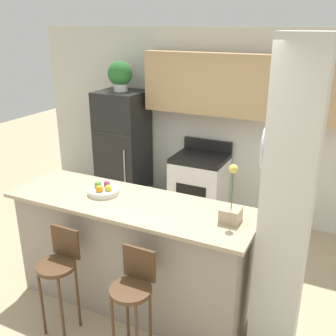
{
  "coord_description": "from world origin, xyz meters",
  "views": [
    {
      "loc": [
        1.71,
        -2.73,
        2.6
      ],
      "look_at": [
        0.0,
        0.8,
        1.14
      ],
      "focal_mm": 42.0,
      "sensor_mm": 36.0,
      "label": 1
    }
  ],
  "objects": [
    {
      "name": "potted_plant_on_fridge",
      "position": [
        -1.29,
        1.94,
        1.92
      ],
      "size": [
        0.34,
        0.34,
        0.41
      ],
      "color": "silver",
      "rests_on": "refrigerator"
    },
    {
      "name": "orchid_vase",
      "position": [
        0.93,
        0.03,
        1.19
      ],
      "size": [
        0.16,
        0.16,
        0.49
      ],
      "color": "tan",
      "rests_on": "counter_bar"
    },
    {
      "name": "ground_plane",
      "position": [
        0.0,
        0.0,
        0.0
      ],
      "size": [
        14.0,
        14.0,
        0.0
      ],
      "primitive_type": "plane",
      "color": "tan"
    },
    {
      "name": "trash_bin",
      "position": [
        -0.74,
        1.74,
        0.19
      ],
      "size": [
        0.28,
        0.28,
        0.38
      ],
      "color": "#59595B",
      "rests_on": "ground_plane"
    },
    {
      "name": "stove_range",
      "position": [
        -0.08,
        1.96,
        0.46
      ],
      "size": [
        0.7,
        0.62,
        1.07
      ],
      "color": "white",
      "rests_on": "ground_plane"
    },
    {
      "name": "counter_bar",
      "position": [
        0.0,
        0.0,
        0.55
      ],
      "size": [
        2.31,
        0.74,
        1.09
      ],
      "color": "gray",
      "rests_on": "ground_plane"
    },
    {
      "name": "pillar_right",
      "position": [
        1.36,
        0.03,
        1.28
      ],
      "size": [
        0.38,
        0.33,
        2.55
      ],
      "color": "silver",
      "rests_on": "ground_plane"
    },
    {
      "name": "wall_back",
      "position": [
        0.15,
        2.22,
        1.53
      ],
      "size": [
        5.6,
        0.38,
        2.55
      ],
      "color": "silver",
      "rests_on": "ground_plane"
    },
    {
      "name": "bar_stool_right",
      "position": [
        0.36,
        -0.57,
        0.64
      ],
      "size": [
        0.33,
        0.33,
        0.97
      ],
      "color": "#4C331E",
      "rests_on": "ground_plane"
    },
    {
      "name": "refrigerator",
      "position": [
        -1.29,
        1.94,
        0.85
      ],
      "size": [
        0.66,
        0.63,
        1.7
      ],
      "color": "black",
      "rests_on": "ground_plane"
    },
    {
      "name": "bar_stool_left",
      "position": [
        -0.36,
        -0.57,
        0.64
      ],
      "size": [
        0.33,
        0.33,
        0.97
      ],
      "color": "#4C331E",
      "rests_on": "ground_plane"
    },
    {
      "name": "fruit_bowl",
      "position": [
        -0.31,
        0.04,
        1.12
      ],
      "size": [
        0.3,
        0.3,
        0.11
      ],
      "color": "silver",
      "rests_on": "counter_bar"
    }
  ]
}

